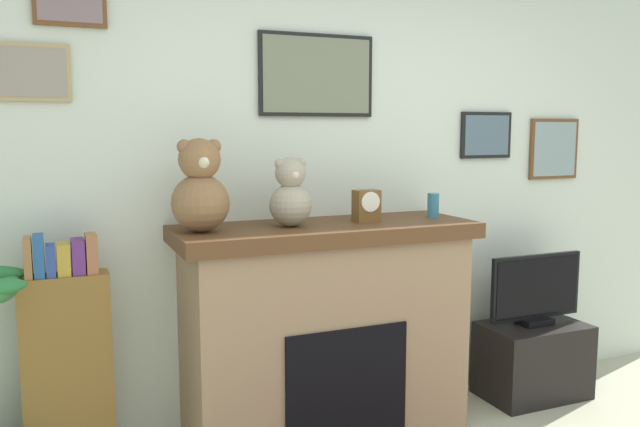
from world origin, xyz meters
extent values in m
cube|color=silver|center=(0.00, 2.00, 1.30)|extent=(5.20, 0.12, 2.60)
cube|color=black|center=(-0.17, 1.93, 1.92)|extent=(0.66, 0.02, 0.44)
cube|color=slate|center=(-0.17, 1.91, 1.92)|extent=(0.62, 0.00, 0.40)
cube|color=black|center=(0.96, 1.93, 1.60)|extent=(0.36, 0.02, 0.28)
cube|color=slate|center=(0.96, 1.91, 1.60)|extent=(0.32, 0.00, 0.24)
cube|color=tan|center=(-1.60, 1.93, 1.89)|extent=(0.38, 0.02, 0.26)
cube|color=gray|center=(-1.60, 1.91, 1.89)|extent=(0.34, 0.00, 0.22)
cube|color=brown|center=(1.50, 1.93, 1.50)|extent=(0.38, 0.02, 0.39)
cube|color=#859A9E|center=(1.50, 1.91, 1.50)|extent=(0.34, 0.00, 0.35)
cube|color=#977A5B|center=(-0.23, 1.67, 0.53)|extent=(1.44, 0.55, 1.07)
cube|color=brown|center=(-0.23, 1.67, 1.11)|extent=(1.56, 0.61, 0.08)
cube|color=black|center=(-0.23, 1.39, 0.37)|extent=(0.65, 0.02, 0.59)
cube|color=brown|center=(-1.50, 1.74, 0.49)|extent=(0.39, 0.16, 0.98)
cube|color=#A06E3F|center=(-1.64, 1.74, 1.07)|extent=(0.03, 0.13, 0.18)
cube|color=#265692|center=(-1.59, 1.74, 1.07)|extent=(0.04, 0.13, 0.19)
cube|color=#2D4692|center=(-1.55, 1.74, 1.05)|extent=(0.04, 0.13, 0.14)
cube|color=#B69231|center=(-1.49, 1.74, 1.05)|extent=(0.06, 0.13, 0.14)
cube|color=#5C2B73|center=(-1.43, 1.74, 1.06)|extent=(0.06, 0.13, 0.16)
cube|color=#9F633F|center=(-1.37, 1.74, 1.07)|extent=(0.05, 0.13, 0.18)
ellipsoid|color=#327437|center=(-1.72, 1.57, 0.97)|extent=(0.15, 0.37, 0.08)
cube|color=black|center=(1.14, 1.64, 0.23)|extent=(0.63, 0.40, 0.45)
cube|color=black|center=(1.14, 1.64, 0.47)|extent=(0.20, 0.14, 0.04)
cube|color=black|center=(1.14, 1.64, 0.69)|extent=(0.64, 0.03, 0.39)
cube|color=black|center=(1.14, 1.62, 0.69)|extent=(0.60, 0.00, 0.35)
cylinder|color=teal|center=(0.41, 1.65, 1.22)|extent=(0.06, 0.06, 0.14)
cube|color=brown|center=(-0.01, 1.65, 1.23)|extent=(0.13, 0.09, 0.17)
cylinder|color=white|center=(-0.01, 1.60, 1.26)|extent=(0.10, 0.01, 0.10)
sphere|color=olive|center=(-0.88, 1.65, 1.28)|extent=(0.27, 0.27, 0.27)
sphere|color=olive|center=(-0.88, 1.65, 1.49)|extent=(0.20, 0.20, 0.20)
sphere|color=olive|center=(-0.95, 1.65, 1.55)|extent=(0.07, 0.07, 0.07)
sphere|color=olive|center=(-0.81, 1.65, 1.55)|extent=(0.07, 0.07, 0.07)
sphere|color=beige|center=(-0.88, 1.57, 1.48)|extent=(0.06, 0.06, 0.06)
sphere|color=#A49983|center=(-0.43, 1.65, 1.25)|extent=(0.21, 0.21, 0.21)
sphere|color=#A49983|center=(-0.43, 1.65, 1.42)|extent=(0.15, 0.15, 0.15)
sphere|color=#A49983|center=(-0.48, 1.65, 1.46)|extent=(0.05, 0.05, 0.05)
sphere|color=#A49983|center=(-0.38, 1.65, 1.46)|extent=(0.05, 0.05, 0.05)
sphere|color=beige|center=(-0.43, 1.58, 1.41)|extent=(0.05, 0.05, 0.05)
camera|label=1|loc=(-1.54, -1.35, 1.63)|focal=36.20mm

